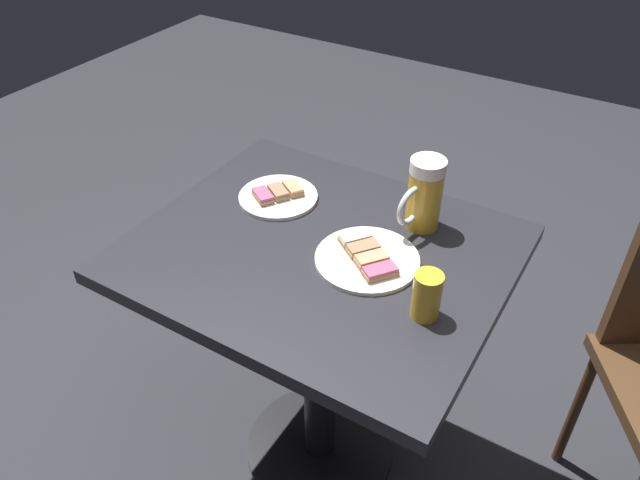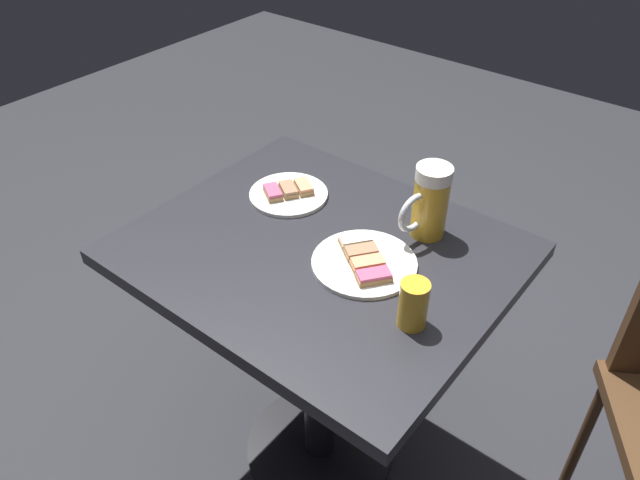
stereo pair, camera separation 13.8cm
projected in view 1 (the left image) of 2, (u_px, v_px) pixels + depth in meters
The scene contains 6 objects.
ground_plane at pixel (320, 448), 1.87m from camera, with size 6.00×6.00×0.00m, color #28282D.
cafe_table at pixel (320, 301), 1.50m from camera, with size 0.70×0.83×0.78m.
plate_near at pixel (367, 258), 1.35m from camera, with size 0.23×0.23×0.03m.
plate_far at pixel (278, 196), 1.54m from camera, with size 0.20×0.20×0.03m.
beer_mug at pixel (423, 195), 1.40m from camera, with size 0.14×0.08×0.18m.
beer_glass_small at pixel (427, 296), 1.19m from camera, with size 0.06×0.06×0.10m, color gold.
Camera 1 is at (-0.93, -0.57, 1.64)m, focal length 34.50 mm.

